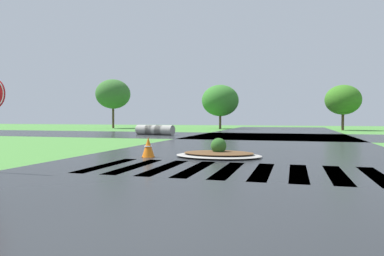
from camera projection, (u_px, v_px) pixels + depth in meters
ground_plane at (127, 256)px, 3.75m from camera, size 120.00×120.00×0.10m
asphalt_roadway at (247, 155)px, 13.36m from camera, size 11.62×80.00×0.01m
asphalt_cross_road at (270, 136)px, 26.56m from camera, size 90.00×10.46×0.01m
crosswalk_stripes at (228, 170)px, 9.51m from camera, size 7.65×3.24×0.01m
median_island at (219, 153)px, 12.64m from camera, size 3.06×2.20×0.68m
drainage_pipe_stack at (155, 130)px, 28.75m from camera, size 3.44×1.45×0.80m
traffic_cone at (148, 147)px, 12.60m from camera, size 0.45×0.45×0.71m
background_treeline at (225, 97)px, 42.79m from camera, size 43.76×6.23×6.35m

